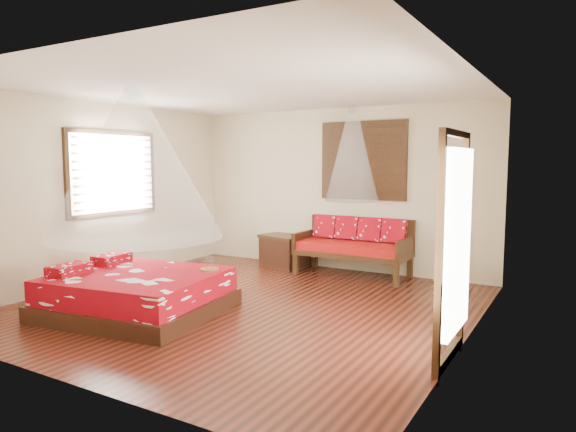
% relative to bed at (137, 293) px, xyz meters
% --- Properties ---
extents(room, '(5.54, 5.54, 2.84)m').
position_rel_bed_xyz_m(room, '(1.01, 0.98, 1.15)').
color(room, black).
rests_on(room, ground).
extents(bed, '(2.21, 2.05, 0.63)m').
position_rel_bed_xyz_m(bed, '(0.00, 0.00, 0.00)').
color(bed, black).
rests_on(bed, floor).
extents(daybed, '(1.86, 0.83, 0.96)m').
position_rel_bed_xyz_m(daybed, '(1.50, 3.36, 0.27)').
color(daybed, black).
rests_on(daybed, floor).
extents(storage_chest, '(0.94, 0.78, 0.56)m').
position_rel_bed_xyz_m(storage_chest, '(0.12, 3.43, 0.03)').
color(storage_chest, black).
rests_on(storage_chest, floor).
extents(shutter_panel, '(1.52, 0.06, 1.32)m').
position_rel_bed_xyz_m(shutter_panel, '(1.50, 3.70, 1.65)').
color(shutter_panel, black).
rests_on(shutter_panel, wall_back).
extents(window_left, '(0.10, 1.74, 1.34)m').
position_rel_bed_xyz_m(window_left, '(-1.70, 1.18, 1.45)').
color(window_left, black).
rests_on(window_left, wall_left).
extents(glazed_door, '(0.08, 1.02, 2.16)m').
position_rel_bed_xyz_m(glazed_door, '(3.72, 0.38, 0.82)').
color(glazed_door, black).
rests_on(glazed_door, floor).
extents(wine_tray, '(0.24, 0.24, 0.19)m').
position_rel_bed_xyz_m(wine_tray, '(0.69, 0.58, 0.30)').
color(wine_tray, brown).
rests_on(wine_tray, bed).
extents(mosquito_net_main, '(2.13, 2.13, 1.80)m').
position_rel_bed_xyz_m(mosquito_net_main, '(0.02, 0.00, 1.60)').
color(mosquito_net_main, white).
rests_on(mosquito_net_main, ceiling).
extents(mosquito_net_daybed, '(0.85, 0.85, 1.50)m').
position_rel_bed_xyz_m(mosquito_net_daybed, '(1.50, 3.23, 1.75)').
color(mosquito_net_daybed, white).
rests_on(mosquito_net_daybed, ceiling).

